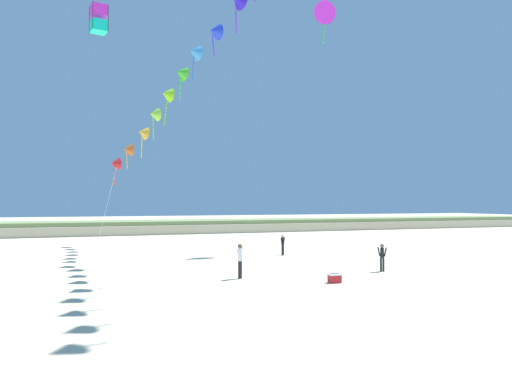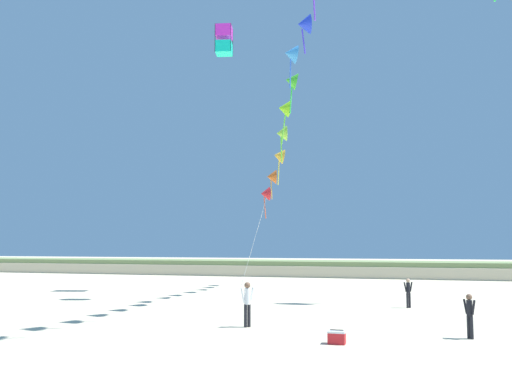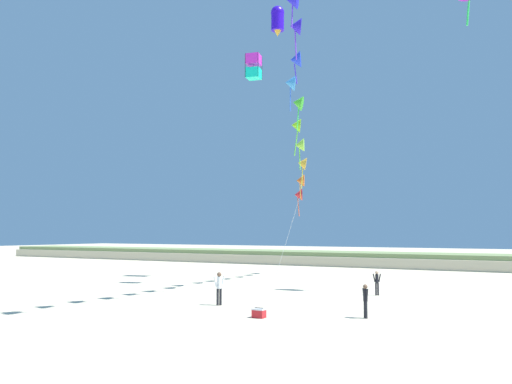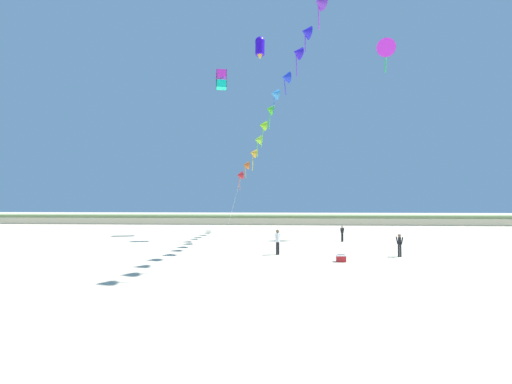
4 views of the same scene
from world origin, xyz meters
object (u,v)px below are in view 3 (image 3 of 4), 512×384
object	(u,v)px
person_near_right	(365,299)
large_kite_high_solo	(278,20)
large_kite_mid_trail	(254,67)
beach_cooler	(259,313)
person_mid_center	(377,281)
person_near_left	(219,286)

from	to	relation	value
person_near_right	large_kite_high_solo	bearing A→B (deg)	132.80
person_near_right	large_kite_high_solo	distance (m)	24.03
large_kite_mid_trail	beach_cooler	world-z (taller)	large_kite_mid_trail
person_mid_center	person_near_right	bearing A→B (deg)	-76.06
person_mid_center	large_kite_high_solo	world-z (taller)	large_kite_high_solo
beach_cooler	large_kite_mid_trail	bearing A→B (deg)	120.62
person_near_right	large_kite_high_solo	size ratio (longest dim) A/B	0.66
person_near_left	large_kite_high_solo	xyz separation A→B (m)	(-1.89, 10.59, 18.74)
person_near_right	large_kite_high_solo	xyz separation A→B (m)	(-10.12, 10.92, 18.87)
beach_cooler	large_kite_high_solo	bearing A→B (deg)	113.79
person_mid_center	large_kite_mid_trail	world-z (taller)	large_kite_mid_trail
person_mid_center	person_near_left	bearing A→B (deg)	-124.63
large_kite_high_solo	beach_cooler	xyz separation A→B (m)	(5.83, -13.22, -19.54)
large_kite_mid_trail	beach_cooler	distance (m)	27.73
large_kite_high_solo	beach_cooler	distance (m)	24.30
large_kite_mid_trail	large_kite_high_solo	xyz separation A→B (m)	(4.89, -4.89, 1.48)
person_near_left	person_near_right	distance (m)	8.23
person_near_left	large_kite_mid_trail	bearing A→B (deg)	113.67
person_mid_center	large_kite_mid_trail	size ratio (longest dim) A/B	0.71
beach_cooler	person_near_left	bearing A→B (deg)	146.26
person_mid_center	beach_cooler	size ratio (longest dim) A/B	2.62
person_near_right	person_mid_center	world-z (taller)	person_near_right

